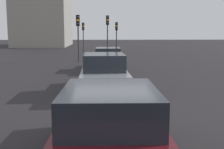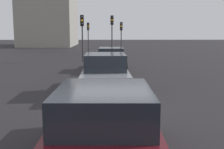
# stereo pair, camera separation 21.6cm
# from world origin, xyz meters

# --- Properties ---
(ground_plane) EXTENTS (160.00, 160.00, 0.20)m
(ground_plane) POSITION_xyz_m (0.00, 0.00, -0.10)
(ground_plane) COLOR black
(car_beige_lead) EXTENTS (4.83, 2.06, 1.45)m
(car_beige_lead) POSITION_xyz_m (9.34, -0.16, 0.71)
(car_beige_lead) COLOR tan
(car_beige_lead) RESTS_ON ground_plane
(car_grey_second) EXTENTS (4.62, 2.05, 1.59)m
(car_grey_second) POSITION_xyz_m (2.49, 0.23, 0.76)
(car_grey_second) COLOR slate
(car_grey_second) RESTS_ON ground_plane
(car_maroon_third) EXTENTS (4.61, 2.14, 1.50)m
(car_maroon_third) POSITION_xyz_m (-3.96, 0.25, 0.73)
(car_maroon_third) COLOR #510F16
(car_maroon_third) RESTS_ON ground_plane
(traffic_light_near_left) EXTENTS (0.32, 0.29, 3.82)m
(traffic_light_near_left) POSITION_xyz_m (14.56, 2.11, 2.76)
(traffic_light_near_left) COLOR #2D2D30
(traffic_light_near_left) RESTS_ON ground_plane
(traffic_light_near_right) EXTENTS (0.32, 0.28, 3.52)m
(traffic_light_near_right) POSITION_xyz_m (22.48, -1.56, 2.54)
(traffic_light_near_right) COLOR #2D2D30
(traffic_light_near_right) RESTS_ON ground_plane
(traffic_light_far_left) EXTENTS (0.32, 0.30, 3.56)m
(traffic_light_far_left) POSITION_xyz_m (25.61, 2.27, 2.57)
(traffic_light_far_left) COLOR #2D2D30
(traffic_light_far_left) RESTS_ON ground_plane
(traffic_light_far_right) EXTENTS (0.32, 0.29, 4.03)m
(traffic_light_far_right) POSITION_xyz_m (19.03, -0.45, 2.90)
(traffic_light_far_right) COLOR #2D2D30
(traffic_light_far_right) RESTS_ON ground_plane
(building_facade_left) EXTENTS (13.98, 8.60, 9.83)m
(building_facade_left) POSITION_xyz_m (42.19, 10.00, 4.92)
(building_facade_left) COLOR gray
(building_facade_left) RESTS_ON ground_plane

